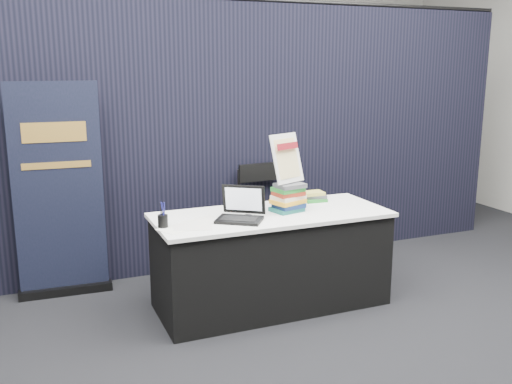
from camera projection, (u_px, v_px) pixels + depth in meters
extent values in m
plane|color=black|center=(302.00, 334.00, 4.03)|extent=(8.00, 8.00, 0.00)
cube|color=#B1AEA7|center=(162.00, 73.00, 7.25)|extent=(8.00, 0.02, 3.50)
cube|color=black|center=(225.00, 138.00, 5.21)|extent=(6.00, 0.08, 2.40)
cube|color=black|center=(271.00, 261.00, 4.44)|extent=(1.76, 0.71, 0.72)
cube|color=white|center=(271.00, 215.00, 4.36)|extent=(1.80, 0.75, 0.03)
cube|color=black|center=(239.00, 220.00, 4.12)|extent=(0.39, 0.37, 0.02)
cube|color=black|center=(234.00, 200.00, 4.20)|extent=(0.30, 0.23, 0.22)
cube|color=silver|center=(234.00, 200.00, 4.19)|extent=(0.25, 0.19, 0.18)
ellipsoid|color=black|center=(249.00, 217.00, 4.20)|extent=(0.10, 0.12, 0.03)
cube|color=white|center=(179.00, 228.00, 3.95)|extent=(0.32, 0.29, 0.00)
cube|color=silver|center=(192.00, 227.00, 3.98)|extent=(0.31, 0.25, 0.00)
cube|color=silver|center=(205.00, 221.00, 4.13)|extent=(0.34, 0.30, 0.00)
cylinder|color=black|center=(163.00, 221.00, 3.96)|extent=(0.09, 0.09, 0.09)
cube|color=#16564F|center=(288.00, 209.00, 4.41)|extent=(0.27, 0.23, 0.03)
cube|color=#11244D|center=(288.00, 205.00, 4.40)|extent=(0.27, 0.23, 0.03)
cube|color=gold|center=(288.00, 201.00, 4.39)|extent=(0.27, 0.23, 0.03)
cube|color=beige|center=(288.00, 197.00, 4.39)|extent=(0.27, 0.23, 0.03)
cube|color=maroon|center=(288.00, 193.00, 4.38)|extent=(0.27, 0.23, 0.03)
cube|color=#217C29|center=(288.00, 189.00, 4.37)|extent=(0.27, 0.23, 0.03)
cube|color=#48494C|center=(288.00, 185.00, 4.36)|extent=(0.27, 0.23, 0.03)
cube|color=#217C29|center=(313.00, 200.00, 4.73)|extent=(0.20, 0.17, 0.03)
cube|color=#48494C|center=(313.00, 197.00, 4.73)|extent=(0.20, 0.17, 0.03)
cube|color=#C0B54C|center=(313.00, 193.00, 4.72)|extent=(0.20, 0.17, 0.03)
cube|color=black|center=(289.00, 182.00, 4.34)|extent=(0.18, 0.09, 0.01)
cylinder|color=black|center=(276.00, 167.00, 4.37)|extent=(0.05, 0.09, 0.27)
cylinder|color=black|center=(293.00, 165.00, 4.43)|extent=(0.05, 0.09, 0.27)
cube|color=white|center=(287.00, 158.00, 4.35)|extent=(0.31, 0.21, 0.37)
cube|color=beige|center=(287.00, 158.00, 4.34)|extent=(0.24, 0.16, 0.29)
cube|color=maroon|center=(288.00, 146.00, 4.32)|extent=(0.22, 0.10, 0.05)
cube|color=black|center=(66.00, 290.00, 4.71)|extent=(0.74, 0.14, 0.07)
cube|color=black|center=(59.00, 192.00, 4.55)|extent=(0.70, 0.06, 1.74)
cube|color=gold|center=(54.00, 132.00, 4.43)|extent=(0.48, 0.03, 0.16)
cube|color=gold|center=(57.00, 165.00, 4.48)|extent=(0.52, 0.03, 0.05)
cylinder|color=black|center=(256.00, 255.00, 4.96)|extent=(0.02, 0.02, 0.47)
cylinder|color=black|center=(299.00, 250.00, 5.12)|extent=(0.02, 0.02, 0.47)
cylinder|color=black|center=(239.00, 242.00, 5.34)|extent=(0.02, 0.02, 0.47)
cylinder|color=black|center=(279.00, 237.00, 5.50)|extent=(0.02, 0.02, 0.47)
cube|color=black|center=(268.00, 219.00, 5.17)|extent=(0.47, 0.47, 0.04)
cube|color=black|center=(260.00, 172.00, 5.27)|extent=(0.42, 0.06, 0.17)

